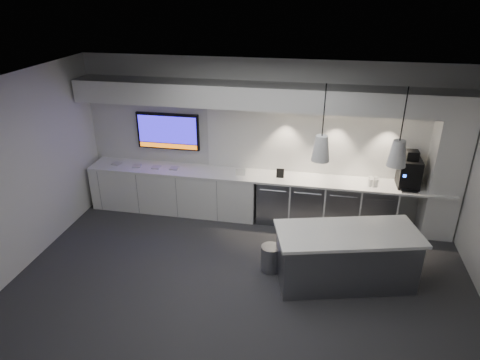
% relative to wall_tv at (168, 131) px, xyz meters
% --- Properties ---
extents(floor, '(7.00, 7.00, 0.00)m').
position_rel_wall_tv_xyz_m(floor, '(1.90, -2.45, -1.56)').
color(floor, '#302F32').
rests_on(floor, ground).
extents(ceiling, '(7.00, 7.00, 0.00)m').
position_rel_wall_tv_xyz_m(ceiling, '(1.90, -2.45, 1.44)').
color(ceiling, black).
rests_on(ceiling, wall_back).
extents(wall_back, '(7.00, 0.00, 7.00)m').
position_rel_wall_tv_xyz_m(wall_back, '(1.90, 0.05, -0.06)').
color(wall_back, silver).
rests_on(wall_back, floor).
extents(wall_front, '(7.00, 0.00, 7.00)m').
position_rel_wall_tv_xyz_m(wall_front, '(1.90, -4.95, -0.06)').
color(wall_front, silver).
rests_on(wall_front, floor).
extents(wall_left, '(0.00, 7.00, 7.00)m').
position_rel_wall_tv_xyz_m(wall_left, '(-1.60, -2.45, -0.06)').
color(wall_left, silver).
rests_on(wall_left, floor).
extents(back_counter, '(6.80, 0.65, 0.04)m').
position_rel_wall_tv_xyz_m(back_counter, '(1.90, -0.27, -0.68)').
color(back_counter, white).
rests_on(back_counter, left_base_cabinets).
extents(left_base_cabinets, '(3.30, 0.63, 0.86)m').
position_rel_wall_tv_xyz_m(left_base_cabinets, '(0.15, -0.27, -1.13)').
color(left_base_cabinets, white).
rests_on(left_base_cabinets, floor).
extents(fridge_unit_a, '(0.60, 0.61, 0.85)m').
position_rel_wall_tv_xyz_m(fridge_unit_a, '(2.15, -0.27, -1.13)').
color(fridge_unit_a, gray).
rests_on(fridge_unit_a, floor).
extents(fridge_unit_b, '(0.60, 0.61, 0.85)m').
position_rel_wall_tv_xyz_m(fridge_unit_b, '(2.78, -0.27, -1.13)').
color(fridge_unit_b, gray).
rests_on(fridge_unit_b, floor).
extents(fridge_unit_c, '(0.60, 0.61, 0.85)m').
position_rel_wall_tv_xyz_m(fridge_unit_c, '(3.41, -0.27, -1.13)').
color(fridge_unit_c, gray).
rests_on(fridge_unit_c, floor).
extents(fridge_unit_d, '(0.60, 0.61, 0.85)m').
position_rel_wall_tv_xyz_m(fridge_unit_d, '(4.04, -0.27, -1.13)').
color(fridge_unit_d, gray).
rests_on(fridge_unit_d, floor).
extents(backsplash, '(4.60, 0.03, 1.30)m').
position_rel_wall_tv_xyz_m(backsplash, '(3.10, 0.03, -0.01)').
color(backsplash, white).
rests_on(backsplash, wall_back).
extents(soffit, '(6.90, 0.60, 0.40)m').
position_rel_wall_tv_xyz_m(soffit, '(1.90, -0.25, 0.84)').
color(soffit, white).
rests_on(soffit, wall_back).
extents(column, '(0.55, 0.55, 2.60)m').
position_rel_wall_tv_xyz_m(column, '(5.10, -0.25, -0.26)').
color(column, white).
rests_on(column, floor).
extents(wall_tv, '(1.25, 0.07, 0.72)m').
position_rel_wall_tv_xyz_m(wall_tv, '(0.00, 0.00, 0.00)').
color(wall_tv, black).
rests_on(wall_tv, wall_back).
extents(island, '(2.25, 1.39, 0.88)m').
position_rel_wall_tv_xyz_m(island, '(3.43, -2.01, -1.11)').
color(island, gray).
rests_on(island, floor).
extents(bin, '(0.40, 0.40, 0.43)m').
position_rel_wall_tv_xyz_m(bin, '(2.29, -1.92, -1.34)').
color(bin, gray).
rests_on(bin, floor).
extents(coffee_machine, '(0.37, 0.54, 0.67)m').
position_rel_wall_tv_xyz_m(coffee_machine, '(4.51, -0.25, -0.39)').
color(coffee_machine, black).
rests_on(coffee_machine, back_counter).
extents(sign_black, '(0.14, 0.02, 0.18)m').
position_rel_wall_tv_xyz_m(sign_black, '(2.25, -0.31, -0.57)').
color(sign_black, black).
rests_on(sign_black, back_counter).
extents(sign_white, '(0.18, 0.06, 0.14)m').
position_rel_wall_tv_xyz_m(sign_white, '(1.51, -0.35, -0.59)').
color(sign_white, white).
rests_on(sign_white, back_counter).
extents(cup_cluster, '(0.17, 0.17, 0.14)m').
position_rel_wall_tv_xyz_m(cup_cluster, '(3.91, -0.33, -0.59)').
color(cup_cluster, white).
rests_on(cup_cluster, back_counter).
extents(tray_a, '(0.19, 0.19, 0.02)m').
position_rel_wall_tv_xyz_m(tray_a, '(-1.02, -0.28, -0.65)').
color(tray_a, '#BBBBBB').
rests_on(tray_a, back_counter).
extents(tray_b, '(0.18, 0.18, 0.02)m').
position_rel_wall_tv_xyz_m(tray_b, '(-0.57, -0.32, -0.65)').
color(tray_b, '#BBBBBB').
rests_on(tray_b, back_counter).
extents(tray_c, '(0.17, 0.17, 0.02)m').
position_rel_wall_tv_xyz_m(tray_c, '(-0.18, -0.30, -0.65)').
color(tray_c, '#BBBBBB').
rests_on(tray_c, back_counter).
extents(tray_d, '(0.16, 0.16, 0.02)m').
position_rel_wall_tv_xyz_m(tray_d, '(0.19, -0.29, -0.65)').
color(tray_d, '#BBBBBB').
rests_on(tray_d, back_counter).
extents(pendant_left, '(0.25, 0.25, 1.06)m').
position_rel_wall_tv_xyz_m(pendant_left, '(2.94, -2.01, 0.59)').
color(pendant_left, white).
rests_on(pendant_left, ceiling).
extents(pendant_right, '(0.25, 0.25, 1.06)m').
position_rel_wall_tv_xyz_m(pendant_right, '(3.93, -2.01, 0.59)').
color(pendant_right, white).
rests_on(pendant_right, ceiling).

